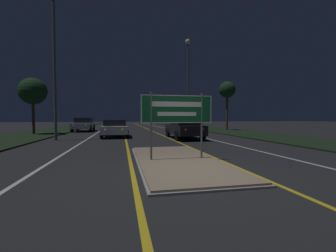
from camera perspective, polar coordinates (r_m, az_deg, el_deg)
name	(u,v)px	position (r m, az deg, el deg)	size (l,w,h in m)	color
ground_plane	(191,173)	(6.23, 5.96, -11.80)	(160.00, 160.00, 0.00)	#232326
median_island	(177,160)	(7.74, 2.28, -8.73)	(2.74, 6.47, 0.10)	#999993
verge_left	(48,132)	(26.92, -28.24, -1.25)	(5.00, 100.00, 0.08)	black
verge_right	(216,130)	(28.19, 12.03, -0.91)	(5.00, 100.00, 0.08)	black
centre_line_yellow_left	(124,129)	(30.80, -11.18, -0.72)	(0.12, 70.00, 0.01)	gold
centre_line_yellow_right	(147,129)	(30.99, -5.40, -0.67)	(0.12, 70.00, 0.01)	gold
lane_line_white_left	(103,129)	(30.89, -16.08, -0.75)	(0.12, 70.00, 0.01)	silver
lane_line_white_right	(166,128)	(31.39, -0.61, -0.63)	(0.12, 70.00, 0.01)	silver
edge_line_white_left	(79,129)	(31.26, -21.58, -0.78)	(0.10, 70.00, 0.01)	silver
edge_line_white_right	(186,128)	(32.10, 4.66, -0.57)	(0.10, 70.00, 0.01)	silver
highway_sign	(177,112)	(7.60, 2.31, 3.67)	(2.45, 0.07, 2.26)	#56565B
streetlight_left_near	(54,44)	(17.36, -26.94, 18.17)	(0.54, 0.54, 9.87)	#56565B
streetlight_right_near	(188,68)	(28.35, 5.01, 14.50)	(0.63, 0.63, 11.04)	#56565B
car_receding_0	(184,127)	(16.09, 4.14, -0.37)	(1.95, 4.80, 1.51)	black
car_receding_1	(179,123)	(30.31, 2.80, 0.66)	(1.87, 4.19, 1.39)	maroon
car_approaching_0	(115,128)	(17.98, -13.33, -0.47)	(2.01, 4.19, 1.33)	silver
car_approaching_1	(84,124)	(26.47, -20.63, 0.45)	(2.03, 4.72, 1.49)	#B7B7BC
roadside_palm_left	(33,92)	(22.95, -31.11, 7.51)	(2.30, 2.30, 4.88)	#4C3823
roadside_palm_right	(227,90)	(27.27, 14.80, 8.73)	(1.89, 1.89, 5.63)	#4C3823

